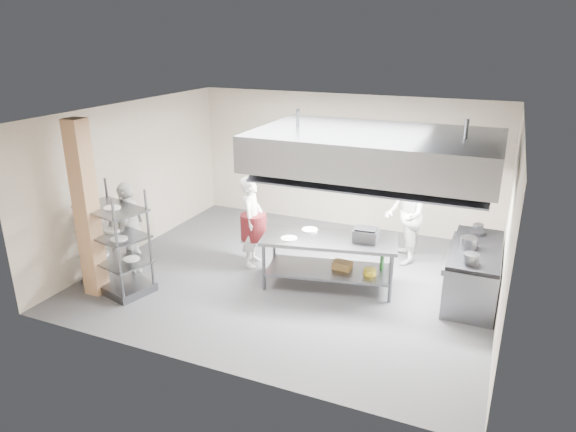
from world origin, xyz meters
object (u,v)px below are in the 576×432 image
at_px(chef_head, 252,221).
at_px(chef_plating, 130,230).
at_px(cooking_range, 474,274).
at_px(pass_rack, 114,240).
at_px(chef_line, 405,214).
at_px(stockpot, 468,243).
at_px(island, 329,262).
at_px(griddle, 366,235).

xyz_separation_m(chef_head, chef_plating, (-1.81, -1.30, 0.02)).
bearing_deg(cooking_range, pass_rack, -159.51).
xyz_separation_m(cooking_range, chef_line, (-1.39, 0.98, 0.54)).
xyz_separation_m(cooking_range, stockpot, (-0.14, -0.09, 0.57)).
distance_m(chef_head, chef_line, 2.93).
height_order(island, pass_rack, pass_rack).
xyz_separation_m(chef_head, stockpot, (3.88, 0.22, 0.12)).
distance_m(pass_rack, chef_head, 2.50).
bearing_deg(griddle, chef_line, 71.44).
height_order(island, griddle, griddle).
bearing_deg(cooking_range, stockpot, -147.18).
distance_m(cooking_range, chef_head, 4.05).
distance_m(island, chef_head, 1.72).
height_order(cooking_range, griddle, griddle).
height_order(island, stockpot, stockpot).
relative_size(island, chef_line, 1.20).
bearing_deg(chef_line, chef_head, -83.59).
distance_m(island, chef_line, 1.92).
xyz_separation_m(pass_rack, griddle, (3.95, 1.68, 0.09)).
relative_size(chef_line, stockpot, 7.09).
relative_size(chef_plating, griddle, 4.42).
distance_m(cooking_range, chef_line, 1.78).
bearing_deg(pass_rack, chef_line, 50.75).
relative_size(island, chef_plating, 1.29).
bearing_deg(island, stockpot, 0.74).
relative_size(cooking_range, chef_plating, 1.12).
distance_m(pass_rack, cooking_range, 6.12).
distance_m(griddle, stockpot, 1.67).
xyz_separation_m(island, chef_line, (0.98, 1.57, 0.51)).
distance_m(chef_line, griddle, 1.49).
bearing_deg(chef_head, chef_line, -74.70).
bearing_deg(griddle, pass_rack, -160.58).
xyz_separation_m(island, cooking_range, (2.37, 0.59, -0.04)).
relative_size(chef_line, chef_plating, 1.08).
distance_m(chef_plating, griddle, 4.21).
relative_size(pass_rack, chef_head, 1.05).
height_order(cooking_range, chef_line, chef_line).
relative_size(chef_line, griddle, 4.77).
bearing_deg(stockpot, griddle, -167.31).
relative_size(griddle, stockpot, 1.49).
bearing_deg(island, griddle, 0.36).
distance_m(chef_line, stockpot, 1.64).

